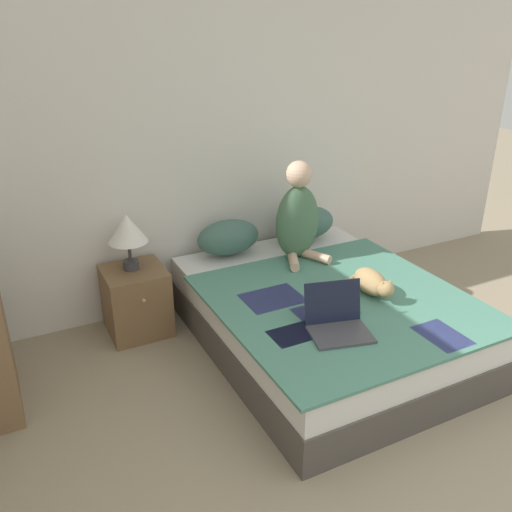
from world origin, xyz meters
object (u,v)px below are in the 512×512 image
at_px(bed, 324,318).
at_px(laptop_open, 338,323).
at_px(person_sitting, 298,217).
at_px(table_lamp, 127,230).
at_px(cat_tabby, 372,282).
at_px(nightstand, 136,301).
at_px(pillow_near, 228,237).
at_px(pillow_far, 306,223).

relative_size(bed, laptop_open, 4.89).
xyz_separation_m(person_sitting, table_lamp, (-1.22, 0.28, 0.01)).
height_order(cat_tabby, nightstand, cat_tabby).
relative_size(laptop_open, nightstand, 0.82).
relative_size(bed, person_sitting, 2.68).
xyz_separation_m(laptop_open, table_lamp, (-0.88, 1.31, 0.29)).
bearing_deg(pillow_near, person_sitting, -34.26).
bearing_deg(laptop_open, table_lamp, 137.94).
bearing_deg(table_lamp, pillow_far, 0.97).
height_order(bed, pillow_far, pillow_far).
relative_size(person_sitting, laptop_open, 1.82).
xyz_separation_m(bed, person_sitting, (0.09, 0.54, 0.56)).
xyz_separation_m(bed, laptop_open, (-0.25, -0.49, 0.29)).
xyz_separation_m(bed, pillow_far, (0.35, 0.85, 0.37)).
relative_size(bed, pillow_far, 4.03).
xyz_separation_m(pillow_near, laptop_open, (0.10, -1.34, -0.08)).
height_order(bed, pillow_near, pillow_near).
height_order(bed, person_sitting, person_sitting).
bearing_deg(laptop_open, pillow_near, 108.45).
height_order(person_sitting, nightstand, person_sitting).
bearing_deg(table_lamp, laptop_open, -56.06).
xyz_separation_m(nightstand, table_lamp, (-0.01, 0.02, 0.55)).
distance_m(pillow_far, person_sitting, 0.45).
xyz_separation_m(bed, nightstand, (-1.13, 0.80, 0.02)).
bearing_deg(cat_tabby, laptop_open, -55.14).
bearing_deg(pillow_far, pillow_near, 180.00).
bearing_deg(person_sitting, laptop_open, -108.06).
bearing_deg(bed, pillow_near, 112.68).
xyz_separation_m(pillow_far, laptop_open, (-0.60, -1.34, -0.08)).
height_order(laptop_open, table_lamp, table_lamp).
relative_size(pillow_far, cat_tabby, 1.06).
bearing_deg(laptop_open, bed, 77.18).
distance_m(person_sitting, table_lamp, 1.25).
height_order(bed, table_lamp, table_lamp).
bearing_deg(cat_tabby, bed, -128.78).
bearing_deg(pillow_near, cat_tabby, -61.20).
bearing_deg(cat_tabby, pillow_far, 176.80).
height_order(pillow_near, person_sitting, person_sitting).
distance_m(pillow_far, nightstand, 1.52).
bearing_deg(cat_tabby, table_lamp, -123.32).
relative_size(bed, pillow_near, 4.03).
height_order(pillow_near, nightstand, pillow_near).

